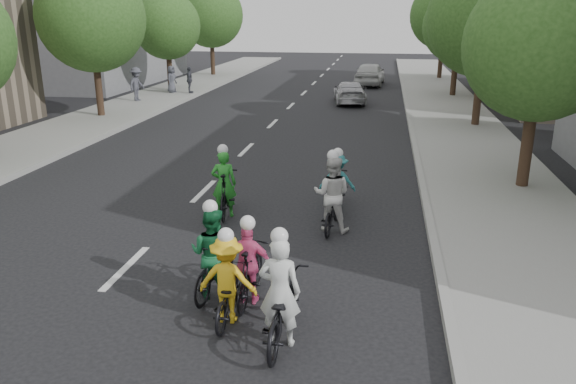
% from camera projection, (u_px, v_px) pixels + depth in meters
% --- Properties ---
extents(ground, '(120.00, 120.00, 0.00)m').
position_uv_depth(ground, '(126.00, 268.00, 11.03)').
color(ground, black).
rests_on(ground, ground).
extents(sidewalk_left, '(4.00, 80.00, 0.15)m').
position_uv_depth(sidewalk_left, '(45.00, 140.00, 21.66)').
color(sidewalk_left, gray).
rests_on(sidewalk_left, ground).
extents(curb_left, '(0.18, 80.00, 0.18)m').
position_uv_depth(curb_left, '(91.00, 141.00, 21.34)').
color(curb_left, '#999993').
rests_on(curb_left, ground).
extents(sidewalk_right, '(4.00, 80.00, 0.15)m').
position_uv_depth(sidewalk_right, '(474.00, 157.00, 19.12)').
color(sidewalk_right, gray).
rests_on(sidewalk_right, ground).
extents(curb_right, '(0.18, 80.00, 0.18)m').
position_uv_depth(curb_right, '(416.00, 154.00, 19.42)').
color(curb_right, '#999993').
rests_on(curb_right, ground).
extents(bldg_sw, '(10.00, 14.00, 8.00)m').
position_uv_depth(bldg_sw, '(81.00, 23.00, 38.61)').
color(bldg_sw, slate).
rests_on(bldg_sw, ground).
extents(tree_l_3, '(4.80, 4.80, 6.93)m').
position_uv_depth(tree_l_3, '(91.00, 18.00, 25.01)').
color(tree_l_3, black).
rests_on(tree_l_3, ground).
extents(tree_l_4, '(4.00, 4.00, 5.97)m').
position_uv_depth(tree_l_4, '(167.00, 26.00, 33.62)').
color(tree_l_4, black).
rests_on(tree_l_4, ground).
extents(tree_l_5, '(4.80, 4.80, 6.93)m').
position_uv_depth(tree_l_5, '(211.00, 15.00, 41.90)').
color(tree_l_5, black).
rests_on(tree_l_5, ground).
extents(tree_r_0, '(4.00, 4.00, 5.97)m').
position_uv_depth(tree_r_0, '(540.00, 45.00, 14.60)').
color(tree_r_0, black).
rests_on(tree_r_0, ground).
extents(tree_r_1, '(4.80, 4.80, 6.93)m').
position_uv_depth(tree_r_1, '(486.00, 19.00, 22.87)').
color(tree_r_1, black).
rests_on(tree_r_1, ground).
extents(tree_r_2, '(4.00, 4.00, 5.97)m').
position_uv_depth(tree_r_2, '(459.00, 27.00, 31.49)').
color(tree_r_2, black).
rests_on(tree_r_2, ground).
extents(tree_r_3, '(4.80, 4.80, 6.93)m').
position_uv_depth(tree_r_3, '(444.00, 15.00, 39.76)').
color(tree_r_3, black).
rests_on(tree_r_3, ground).
extents(cyclist_0, '(0.95, 1.62, 1.61)m').
position_uv_depth(cyclist_0, '(229.00, 286.00, 9.04)').
color(cyclist_0, black).
rests_on(cyclist_0, ground).
extents(cyclist_1, '(0.90, 1.77, 1.90)m').
position_uv_depth(cyclist_1, '(332.00, 202.00, 12.77)').
color(cyclist_1, black).
rests_on(cyclist_1, ground).
extents(cyclist_2, '(0.70, 1.98, 1.88)m').
position_uv_depth(cyclist_2, '(281.00, 304.00, 8.43)').
color(cyclist_2, black).
rests_on(cyclist_2, ground).
extents(cyclist_3, '(0.83, 1.93, 1.80)m').
position_uv_depth(cyclist_3, '(225.00, 190.00, 13.71)').
color(cyclist_3, black).
rests_on(cyclist_3, ground).
extents(cyclist_4, '(0.94, 1.59, 1.58)m').
position_uv_depth(cyclist_4, '(337.00, 185.00, 14.25)').
color(cyclist_4, black).
rests_on(cyclist_4, ground).
extents(cyclist_5, '(0.85, 1.71, 1.60)m').
position_uv_depth(cyclist_5, '(250.00, 269.00, 9.62)').
color(cyclist_5, black).
rests_on(cyclist_5, ground).
extents(cyclist_6, '(0.87, 1.75, 1.79)m').
position_uv_depth(cyclist_6, '(213.00, 259.00, 9.80)').
color(cyclist_6, black).
rests_on(cyclist_6, ground).
extents(follow_car_lead, '(2.16, 4.20, 1.17)m').
position_uv_depth(follow_car_lead, '(350.00, 92.00, 30.61)').
color(follow_car_lead, '#B1B1B6').
rests_on(follow_car_lead, ground).
extents(follow_car_trail, '(2.11, 4.64, 1.54)m').
position_uv_depth(follow_car_trail, '(370.00, 74.00, 37.86)').
color(follow_car_trail, silver).
rests_on(follow_car_trail, ground).
extents(spectator_0, '(0.87, 1.26, 1.78)m').
position_uv_depth(spectator_0, '(137.00, 84.00, 30.29)').
color(spectator_0, '#4B4C58').
rests_on(spectator_0, sidewalk_left).
extents(spectator_1, '(0.59, 0.97, 1.55)m').
position_uv_depth(spectator_1, '(190.00, 80.00, 33.17)').
color(spectator_1, '#43454E').
rests_on(spectator_1, sidewalk_left).
extents(spectator_2, '(0.62, 0.84, 1.58)m').
position_uv_depth(spectator_2, '(172.00, 79.00, 33.39)').
color(spectator_2, '#4C4E59').
rests_on(spectator_2, sidewalk_left).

